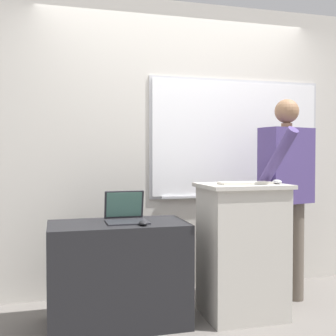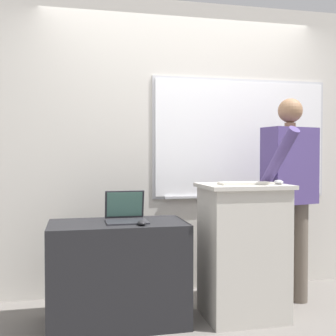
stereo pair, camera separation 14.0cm
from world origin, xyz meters
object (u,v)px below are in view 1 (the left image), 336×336
at_px(person_presenter, 287,185).
at_px(laptop, 126,212).
at_px(computer_mouse_by_keyboard, 277,182).
at_px(lectern_podium, 242,250).
at_px(side_desk, 118,273).
at_px(computer_mouse_by_laptop, 143,223).
at_px(wireless_keyboard, 245,183).

relative_size(person_presenter, laptop, 5.65).
relative_size(laptop, computer_mouse_by_keyboard, 3.03).
bearing_deg(person_presenter, lectern_podium, -174.09).
bearing_deg(side_desk, computer_mouse_by_laptop, -49.02).
xyz_separation_m(side_desk, computer_mouse_by_keyboard, (1.19, -0.17, 0.66)).
xyz_separation_m(lectern_podium, computer_mouse_by_keyboard, (0.25, -0.08, 0.52)).
bearing_deg(computer_mouse_by_laptop, computer_mouse_by_keyboard, 0.26).
distance_m(lectern_podium, computer_mouse_by_keyboard, 0.59).
bearing_deg(side_desk, wireless_keyboard, -9.13).
bearing_deg(laptop, lectern_podium, -8.60).
height_order(lectern_podium, computer_mouse_by_laptop, lectern_podium).
distance_m(person_presenter, wireless_keyboard, 0.55).
relative_size(person_presenter, computer_mouse_by_keyboard, 17.08).
bearing_deg(wireless_keyboard, side_desk, 170.87).
distance_m(laptop, computer_mouse_by_keyboard, 1.17).
height_order(side_desk, computer_mouse_by_keyboard, computer_mouse_by_keyboard).
bearing_deg(computer_mouse_by_laptop, wireless_keyboard, 1.78).
bearing_deg(computer_mouse_by_keyboard, person_presenter, 47.72).
height_order(lectern_podium, computer_mouse_by_keyboard, computer_mouse_by_keyboard).
xyz_separation_m(laptop, computer_mouse_by_keyboard, (1.13, -0.22, 0.22)).
distance_m(laptop, wireless_keyboard, 0.92).
relative_size(laptop, wireless_keyboard, 0.76).
xyz_separation_m(side_desk, computer_mouse_by_laptop, (0.15, -0.17, 0.39)).
xyz_separation_m(laptop, wireless_keyboard, (0.87, -0.20, 0.22)).
bearing_deg(lectern_podium, computer_mouse_by_keyboard, -18.83).
relative_size(wireless_keyboard, computer_mouse_by_laptop, 3.98).
distance_m(laptop, computer_mouse_by_laptop, 0.24).
relative_size(side_desk, computer_mouse_by_keyboard, 9.98).
bearing_deg(person_presenter, computer_mouse_by_keyboard, -146.42).
distance_m(lectern_podium, wireless_keyboard, 0.52).
height_order(laptop, computer_mouse_by_laptop, laptop).
relative_size(lectern_podium, wireless_keyboard, 2.57).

